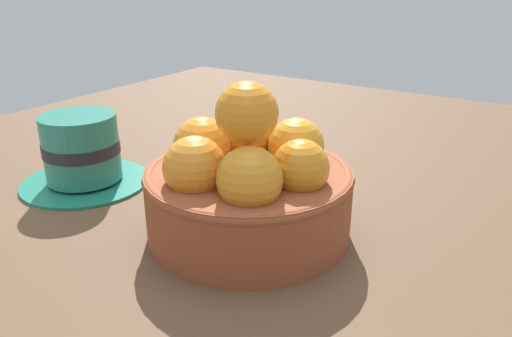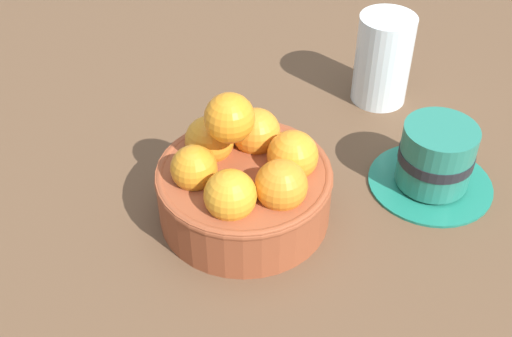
# 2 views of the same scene
# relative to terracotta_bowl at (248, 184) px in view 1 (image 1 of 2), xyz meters

# --- Properties ---
(ground_plane) EXTENTS (1.16, 1.02, 0.04)m
(ground_plane) POSITION_rel_terracotta_bowl_xyz_m (0.00, -0.00, -0.06)
(ground_plane) COLOR brown
(terracotta_bowl) EXTENTS (0.17, 0.17, 0.13)m
(terracotta_bowl) POSITION_rel_terracotta_bowl_xyz_m (0.00, 0.00, 0.00)
(terracotta_bowl) COLOR brown
(terracotta_bowl) RESTS_ON ground_plane
(coffee_cup) EXTENTS (0.13, 0.13, 0.07)m
(coffee_cup) POSITION_rel_terracotta_bowl_xyz_m (-0.01, 0.20, -0.01)
(coffee_cup) COLOR #1B725D
(coffee_cup) RESTS_ON ground_plane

